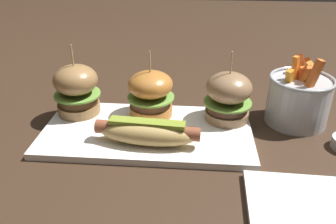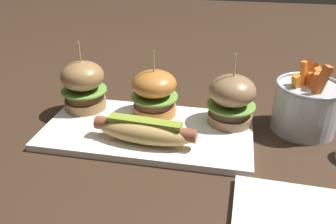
# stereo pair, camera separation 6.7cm
# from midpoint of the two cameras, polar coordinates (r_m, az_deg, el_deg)

# --- Properties ---
(ground_plane) EXTENTS (3.00, 3.00, 0.00)m
(ground_plane) POSITION_cam_midpoint_polar(r_m,az_deg,el_deg) (0.70, -6.14, -3.84)
(ground_plane) COLOR #382619
(platter_main) EXTENTS (0.42, 0.21, 0.01)m
(platter_main) POSITION_cam_midpoint_polar(r_m,az_deg,el_deg) (0.70, -6.17, -3.35)
(platter_main) COLOR white
(platter_main) RESTS_ON ground
(hot_dog) EXTENTS (0.20, 0.07, 0.05)m
(hot_dog) POSITION_cam_midpoint_polar(r_m,az_deg,el_deg) (0.64, -6.45, -3.38)
(hot_dog) COLOR tan
(hot_dog) RESTS_ON platter_main
(slider_left) EXTENTS (0.10, 0.10, 0.15)m
(slider_left) POSITION_cam_midpoint_polar(r_m,az_deg,el_deg) (0.76, -17.36, 3.59)
(slider_left) COLOR olive
(slider_left) RESTS_ON platter_main
(slider_center) EXTENTS (0.10, 0.10, 0.14)m
(slider_center) POSITION_cam_midpoint_polar(r_m,az_deg,el_deg) (0.72, -5.29, 3.03)
(slider_center) COLOR #B56F2E
(slider_center) RESTS_ON platter_main
(slider_right) EXTENTS (0.10, 0.10, 0.15)m
(slider_right) POSITION_cam_midpoint_polar(r_m,az_deg,el_deg) (0.71, 7.32, 2.55)
(slider_right) COLOR #8E6B49
(slider_right) RESTS_ON platter_main
(fries_bucket) EXTENTS (0.13, 0.13, 0.15)m
(fries_bucket) POSITION_cam_midpoint_polar(r_m,az_deg,el_deg) (0.76, 18.53, 2.02)
(fries_bucket) COLOR #B7BABF
(fries_bucket) RESTS_ON ground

